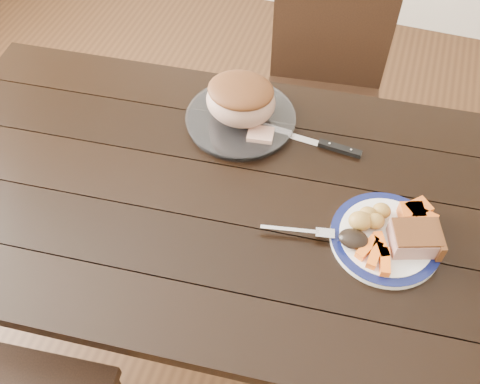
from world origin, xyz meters
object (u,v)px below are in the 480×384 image
(chair_far, at_px, (324,87))
(dinner_plate, at_px, (386,239))
(pork_slice, at_px, (414,238))
(carving_knife, at_px, (326,145))
(roast_joint, at_px, (241,101))
(serving_platter, at_px, (241,120))
(fork, at_px, (303,231))
(dining_table, at_px, (214,211))

(chair_far, relative_size, dinner_plate, 3.50)
(dinner_plate, bearing_deg, pork_slice, -4.76)
(dinner_plate, relative_size, carving_knife, 0.83)
(dinner_plate, height_order, roast_joint, roast_joint)
(serving_platter, bearing_deg, chair_far, 71.06)
(dinner_plate, xyz_separation_m, serving_platter, (-0.45, 0.27, 0.00))
(roast_joint, bearing_deg, carving_knife, -4.13)
(serving_platter, height_order, roast_joint, roast_joint)
(pork_slice, bearing_deg, carving_knife, 135.03)
(roast_joint, bearing_deg, fork, -50.95)
(serving_platter, bearing_deg, dinner_plate, -31.12)
(dinner_plate, xyz_separation_m, carving_knife, (-0.20, 0.26, -0.00))
(serving_platter, xyz_separation_m, pork_slice, (0.51, -0.28, 0.04))
(dinner_plate, bearing_deg, fork, -165.76)
(roast_joint, bearing_deg, serving_platter, 0.00)
(fork, bearing_deg, dining_table, 154.68)
(roast_joint, bearing_deg, pork_slice, -28.54)
(dining_table, relative_size, roast_joint, 8.64)
(dining_table, xyz_separation_m, pork_slice, (0.50, -0.02, 0.14))
(dining_table, height_order, dinner_plate, dinner_plate)
(dinner_plate, relative_size, fork, 1.50)
(serving_platter, relative_size, carving_knife, 0.95)
(serving_platter, distance_m, carving_knife, 0.25)
(dining_table, height_order, fork, fork)
(chair_far, xyz_separation_m, serving_platter, (-0.16, -0.48, 0.23))
(fork, height_order, roast_joint, roast_joint)
(dining_table, bearing_deg, dinner_plate, -1.93)
(serving_platter, height_order, carving_knife, serving_platter)
(chair_far, relative_size, roast_joint, 4.80)
(dining_table, bearing_deg, roast_joint, 91.90)
(dining_table, bearing_deg, carving_knife, 44.71)
(dining_table, distance_m, carving_knife, 0.36)
(serving_platter, height_order, pork_slice, pork_slice)
(serving_platter, distance_m, pork_slice, 0.58)
(chair_far, distance_m, roast_joint, 0.59)
(dining_table, xyz_separation_m, carving_knife, (0.24, 0.24, 0.10))
(fork, distance_m, roast_joint, 0.42)
(dining_table, relative_size, pork_slice, 15.56)
(dinner_plate, bearing_deg, roast_joint, 148.88)
(chair_far, distance_m, fork, 0.84)
(dining_table, height_order, roast_joint, roast_joint)
(chair_far, xyz_separation_m, carving_knife, (0.09, -0.50, 0.23))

